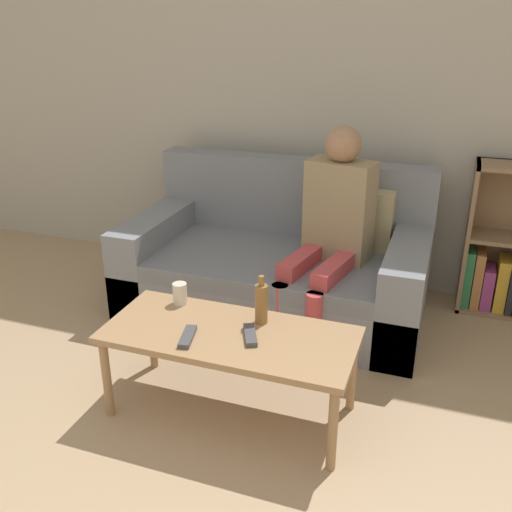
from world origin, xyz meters
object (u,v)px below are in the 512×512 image
Objects in this scene: cup_near at (180,294)px; bottle at (261,303)px; person_adult at (333,219)px; tv_remote_0 at (250,335)px; tv_remote_1 at (188,337)px; coffee_table at (230,341)px; couch at (279,266)px.

bottle reaches higher than cup_near.
cup_near is at bearing -113.26° from person_adult.
tv_remote_1 is at bearing 177.51° from tv_remote_0.
person_adult is at bearing 81.11° from bottle.
person_adult is at bearing 76.53° from coffee_table.
cup_near is at bearing 151.83° from coffee_table.
bottle is (0.25, 0.24, 0.09)m from tv_remote_1.
couch is at bearing 75.85° from tv_remote_0.
tv_remote_1 reaches higher than coffee_table.
tv_remote_0 is 0.16m from bottle.
coffee_table is at bearing 23.94° from tv_remote_1.
bottle reaches higher than coffee_table.
bottle reaches higher than tv_remote_0.
person_adult is 1.18m from tv_remote_1.
person_adult reaches higher than tv_remote_1.
tv_remote_1 is at bearing -91.97° from couch.
couch is 0.95m from cup_near.
cup_near reaches higher than coffee_table.
coffee_table is 0.22m from bottle.
coffee_table is at bearing 149.92° from tv_remote_0.
cup_near is at bearing 108.72° from tv_remote_1.
coffee_table is 0.38m from cup_near.
couch reaches higher than cup_near.
coffee_table is at bearing -91.89° from person_adult.
cup_near is at bearing 131.67° from tv_remote_0.
coffee_table is at bearing -28.17° from cup_near.
person_adult is at bearing 55.16° from cup_near.
bottle is at bearing -87.31° from person_adult.
person_adult is (0.23, 0.98, 0.27)m from coffee_table.
bottle is at bearing -5.88° from cup_near.
tv_remote_0 is at bearing -23.31° from cup_near.
coffee_table is (0.11, -1.07, 0.10)m from couch.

